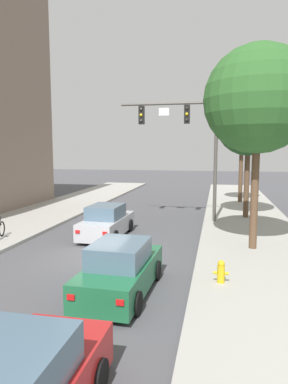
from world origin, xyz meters
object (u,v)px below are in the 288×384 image
(car_lead_silver, at_px, (107,222))
(traffic_signal_mast, at_px, (189,132))
(car_following_green, at_px, (121,270))
(street_tree_third, at_px, (242,132))
(fire_hydrant, at_px, (221,271))
(street_tree_second, at_px, (249,124))
(street_tree_nearest, at_px, (258,100))

(car_lead_silver, bearing_deg, traffic_signal_mast, 49.59)
(car_following_green, xyz_separation_m, street_tree_third, (4.59, 19.14, 4.98))
(car_following_green, xyz_separation_m, fire_hydrant, (2.95, 1.10, -0.22))
(car_following_green, xyz_separation_m, street_tree_second, (4.54, 12.49, 5.13))
(car_lead_silver, xyz_separation_m, street_tree_nearest, (6.86, -1.24, 5.58))
(fire_hydrant, bearing_deg, car_following_green, -159.53)
(traffic_signal_mast, height_order, fire_hydrant, traffic_signal_mast)
(street_tree_second, height_order, street_tree_third, street_tree_second)
(car_lead_silver, relative_size, car_following_green, 1.00)
(car_following_green, relative_size, fire_hydrant, 5.96)
(car_lead_silver, relative_size, street_tree_nearest, 0.51)
(car_following_green, distance_m, fire_hydrant, 3.15)
(traffic_signal_mast, relative_size, street_tree_nearest, 0.90)
(traffic_signal_mast, bearing_deg, car_following_green, -95.66)
(car_following_green, bearing_deg, car_lead_silver, 111.22)
(car_lead_silver, distance_m, fire_hydrant, 7.79)
(street_tree_nearest, height_order, street_tree_second, street_tree_nearest)
(street_tree_third, bearing_deg, traffic_signal_mast, -113.04)
(car_lead_silver, bearing_deg, street_tree_third, 60.29)
(street_tree_nearest, height_order, street_tree_third, street_tree_nearest)
(traffic_signal_mast, bearing_deg, street_tree_second, 25.02)
(car_lead_silver, bearing_deg, fire_hydrant, -44.94)
(street_tree_nearest, distance_m, street_tree_second, 7.14)
(car_lead_silver, distance_m, street_tree_third, 15.27)
(car_lead_silver, relative_size, fire_hydrant, 5.94)
(fire_hydrant, bearing_deg, car_lead_silver, 135.06)
(car_lead_silver, height_order, fire_hydrant, car_lead_silver)
(car_lead_silver, height_order, car_following_green, same)
(fire_hydrant, relative_size, street_tree_nearest, 0.09)
(street_tree_third, bearing_deg, fire_hydrant, -95.21)
(car_following_green, bearing_deg, fire_hydrant, 20.47)
(fire_hydrant, relative_size, street_tree_second, 0.09)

